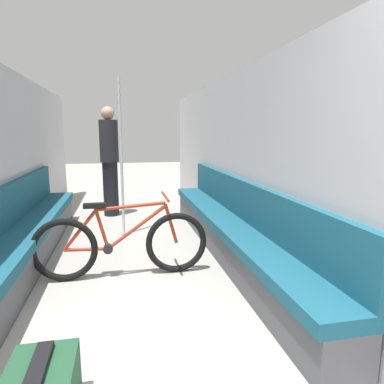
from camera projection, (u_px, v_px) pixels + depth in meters
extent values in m
cube|color=#B2B2B7|center=(254.00, 163.00, 3.70)|extent=(0.10, 8.81, 2.09)
cube|color=#4C4C51|center=(25.00, 255.00, 3.44)|extent=(0.35, 4.28, 0.32)
cube|color=#195166|center=(23.00, 234.00, 3.40)|extent=(0.41, 4.28, 0.10)
cube|color=#195166|center=(2.00, 209.00, 3.32)|extent=(0.07, 4.28, 0.43)
cube|color=#4C4C51|center=(228.00, 241.00, 3.87)|extent=(0.35, 4.28, 0.32)
cube|color=#195166|center=(228.00, 223.00, 3.83)|extent=(0.41, 4.28, 0.10)
cube|color=#195166|center=(243.00, 199.00, 3.82)|extent=(0.07, 4.28, 0.43)
torus|color=black|center=(64.00, 250.00, 3.16)|extent=(0.61, 0.06, 0.61)
torus|color=black|center=(176.00, 243.00, 3.37)|extent=(0.61, 0.06, 0.61)
cylinder|color=#9E2D19|center=(86.00, 249.00, 3.20)|extent=(0.40, 0.03, 0.05)
cylinder|color=#9E2D19|center=(80.00, 231.00, 3.16)|extent=(0.31, 0.03, 0.37)
cylinder|color=#9E2D19|center=(101.00, 227.00, 3.20)|extent=(0.14, 0.03, 0.43)
cylinder|color=#9E2D19|center=(137.00, 227.00, 3.26)|extent=(0.57, 0.03, 0.42)
cylinder|color=#9E2D19|center=(131.00, 206.00, 3.22)|extent=(0.66, 0.03, 0.07)
cylinder|color=#9E2D19|center=(171.00, 224.00, 3.33)|extent=(0.14, 0.03, 0.40)
cylinder|color=black|center=(108.00, 249.00, 3.24)|extent=(0.09, 0.06, 0.09)
cube|color=black|center=(94.00, 206.00, 3.15)|extent=(0.20, 0.07, 0.04)
cylinder|color=#9E2D19|center=(165.00, 196.00, 3.27)|extent=(0.02, 0.46, 0.02)
cylinder|color=gray|center=(124.00, 234.00, 4.66)|extent=(0.08, 0.08, 0.01)
cylinder|color=silver|center=(121.00, 159.00, 4.48)|extent=(0.04, 0.04, 2.07)
cylinder|color=black|center=(111.00, 189.00, 5.68)|extent=(0.25, 0.25, 0.90)
cylinder|color=#232328|center=(109.00, 141.00, 5.54)|extent=(0.30, 0.30, 0.68)
sphere|color=tan|center=(108.00, 113.00, 5.47)|extent=(0.21, 0.21, 0.21)
cube|color=black|center=(34.00, 379.00, 1.49)|extent=(0.08, 0.51, 0.03)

